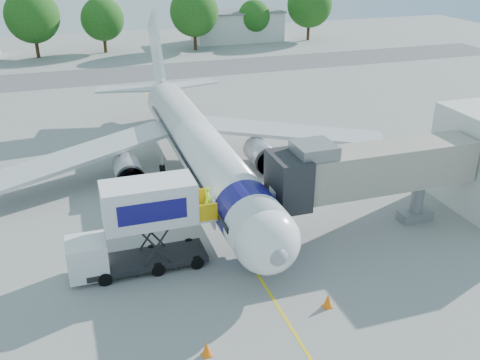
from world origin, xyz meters
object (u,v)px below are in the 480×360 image
object	(u,v)px
catering_hiloader	(139,228)
aircraft	(198,146)
ground_tug	(416,352)
jet_bridge	(362,171)

from	to	relation	value
catering_hiloader	aircraft	bearing A→B (deg)	60.58
ground_tug	jet_bridge	bearing A→B (deg)	96.07
catering_hiloader	ground_tug	bearing A→B (deg)	-47.78
aircraft	ground_tug	bearing A→B (deg)	-79.17
aircraft	catering_hiloader	xyz separation A→B (m)	(-6.27, -11.12, -0.19)
jet_bridge	catering_hiloader	xyz separation A→B (m)	(-14.26, -0.00, -1.59)
jet_bridge	ground_tug	bearing A→B (deg)	-107.15
ground_tug	aircraft	bearing A→B (deg)	124.05
aircraft	catering_hiloader	distance (m)	12.77
aircraft	ground_tug	distance (m)	23.37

